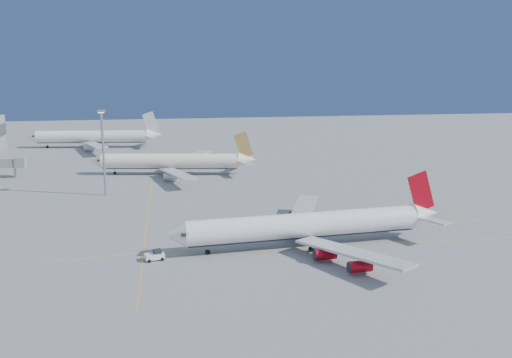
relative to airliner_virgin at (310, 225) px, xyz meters
name	(u,v)px	position (x,y,z in m)	size (l,w,h in m)	color
ground	(314,228)	(4.08, 12.45, -4.66)	(500.00, 500.00, 0.00)	slate
taxiway_lines	(250,223)	(-10.64, 18.79, -4.65)	(118.86, 140.00, 0.02)	#DEA50C
airliner_virgin	(310,225)	(0.00, 0.00, 0.00)	(62.70, 56.06, 15.46)	white
airliner_etihad	(174,161)	(-28.36, 81.64, -0.03)	(58.22, 53.27, 15.22)	silver
airliner_third	(95,137)	(-62.64, 147.00, 0.25)	(60.56, 55.53, 16.24)	white
pushback_tug	(155,255)	(-33.35, -3.97, -3.66)	(4.20, 3.13, 2.16)	white
light_mast	(103,146)	(-48.94, 54.10, 10.28)	(2.19, 2.19, 25.32)	gray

